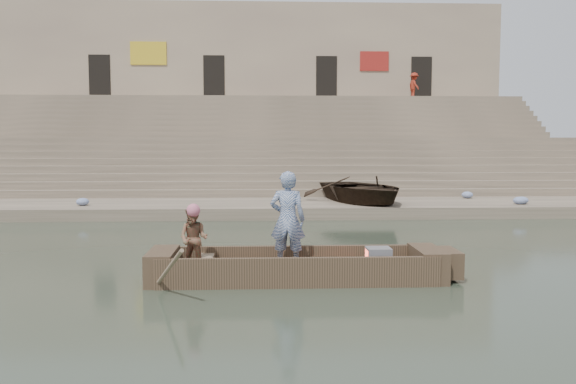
{
  "coord_description": "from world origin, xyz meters",
  "views": [
    {
      "loc": [
        0.86,
        -13.97,
        2.69
      ],
      "look_at": [
        1.54,
        0.9,
        1.4
      ],
      "focal_mm": 37.61,
      "sensor_mm": 36.0,
      "label": 1
    }
  ],
  "objects": [
    {
      "name": "rowing_man",
      "position": [
        -0.41,
        -2.62,
        0.82
      ],
      "size": [
        0.69,
        0.61,
        1.2
      ],
      "primitive_type": "imported",
      "rotation": [
        0.0,
        0.0,
        -0.3
      ],
      "color": "#21653D",
      "rests_on": "main_rowboat"
    },
    {
      "name": "rowboat_trim",
      "position": [
        1.75,
        -2.61,
        0.31
      ],
      "size": [
        6.04,
        2.63,
        1.87
      ],
      "color": "brown",
      "rests_on": "ground"
    },
    {
      "name": "ground",
      "position": [
        0.0,
        0.0,
        0.0
      ],
      "size": [
        120.0,
        120.0,
        0.0
      ],
      "primitive_type": "plane",
      "color": "#2B3628",
      "rests_on": "ground"
    },
    {
      "name": "building_wall",
      "position": [
        0.0,
        26.5,
        5.6
      ],
      "size": [
        32.0,
        5.07,
        11.2
      ],
      "color": "tan",
      "rests_on": "ground"
    },
    {
      "name": "standing_man",
      "position": [
        1.38,
        -2.43,
        1.16
      ],
      "size": [
        0.75,
        0.56,
        1.88
      ],
      "primitive_type": "imported",
      "rotation": [
        0.0,
        0.0,
        2.97
      ],
      "color": "navy",
      "rests_on": "main_rowboat"
    },
    {
      "name": "cloth_bundles",
      "position": [
        5.22,
        7.79,
        0.53
      ],
      "size": [
        16.03,
        2.71,
        0.26
      ],
      "color": "#3F5999",
      "rests_on": "lower_landing"
    },
    {
      "name": "mid_landing",
      "position": [
        0.0,
        15.5,
        1.4
      ],
      "size": [
        32.0,
        3.0,
        2.8
      ],
      "primitive_type": "cube",
      "color": "gray",
      "rests_on": "ground"
    },
    {
      "name": "upper_landing",
      "position": [
        0.0,
        22.5,
        2.6
      ],
      "size": [
        32.0,
        3.0,
        5.2
      ],
      "primitive_type": "cube",
      "color": "gray",
      "rests_on": "ground"
    },
    {
      "name": "television",
      "position": [
        3.12,
        -2.6,
        0.42
      ],
      "size": [
        0.46,
        0.42,
        0.4
      ],
      "color": "slate",
      "rests_on": "main_rowboat"
    },
    {
      "name": "pedestrian",
      "position": [
        10.15,
        22.42,
        5.97
      ],
      "size": [
        0.77,
        1.09,
        1.54
      ],
      "primitive_type": "imported",
      "rotation": [
        0.0,
        0.0,
        1.79
      ],
      "color": "maroon",
      "rests_on": "upper_landing"
    },
    {
      "name": "main_rowboat",
      "position": [
        1.54,
        -2.6,
        0.11
      ],
      "size": [
        5.0,
        1.3,
        0.22
      ],
      "primitive_type": "cube",
      "color": "brown",
      "rests_on": "ground"
    },
    {
      "name": "beached_rowboat",
      "position": [
        4.58,
        7.9,
        0.89
      ],
      "size": [
        4.71,
        5.54,
        0.97
      ],
      "primitive_type": "imported",
      "rotation": [
        0.0,
        0.0,
        0.33
      ],
      "color": "#2D2116",
      "rests_on": "lower_landing"
    },
    {
      "name": "lower_landing",
      "position": [
        0.0,
        8.0,
        0.2
      ],
      "size": [
        32.0,
        4.0,
        0.4
      ],
      "primitive_type": "cube",
      "color": "gray",
      "rests_on": "ground"
    },
    {
      "name": "ghat_steps",
      "position": [
        0.0,
        17.19,
        1.8
      ],
      "size": [
        32.0,
        11.0,
        5.2
      ],
      "color": "gray",
      "rests_on": "ground"
    }
  ]
}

